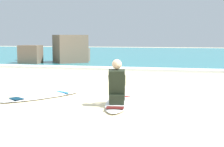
% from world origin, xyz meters
% --- Properties ---
extents(ground_plane, '(80.00, 80.00, 0.00)m').
position_xyz_m(ground_plane, '(0.00, 0.00, 0.00)').
color(ground_plane, beige).
extents(sea, '(80.00, 28.00, 0.10)m').
position_xyz_m(sea, '(0.00, 21.08, 0.05)').
color(sea, teal).
rests_on(sea, ground).
extents(breaking_foam, '(80.00, 0.90, 0.11)m').
position_xyz_m(breaking_foam, '(0.00, 7.38, 0.06)').
color(breaking_foam, white).
rests_on(breaking_foam, ground).
extents(surfboard_main, '(0.83, 2.27, 0.08)m').
position_xyz_m(surfboard_main, '(0.88, -0.20, 0.04)').
color(surfboard_main, white).
rests_on(surfboard_main, ground).
extents(surfer_seated, '(0.47, 0.75, 0.95)m').
position_xyz_m(surfer_seated, '(0.90, -0.39, 0.44)').
color(surfer_seated, black).
rests_on(surfer_seated, surfboard_main).
extents(surfboard_spare_near, '(1.61, 2.14, 0.08)m').
position_xyz_m(surfboard_spare_near, '(-1.12, 0.12, 0.04)').
color(surfboard_spare_near, silver).
rests_on(surfboard_spare_near, ground).
extents(rock_outcrop_distant, '(4.63, 3.48, 1.59)m').
position_xyz_m(rock_outcrop_distant, '(-4.71, 9.94, 0.62)').
color(rock_outcrop_distant, brown).
rests_on(rock_outcrop_distant, ground).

